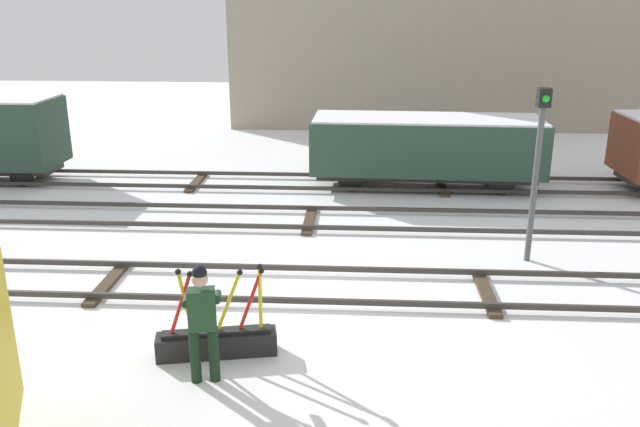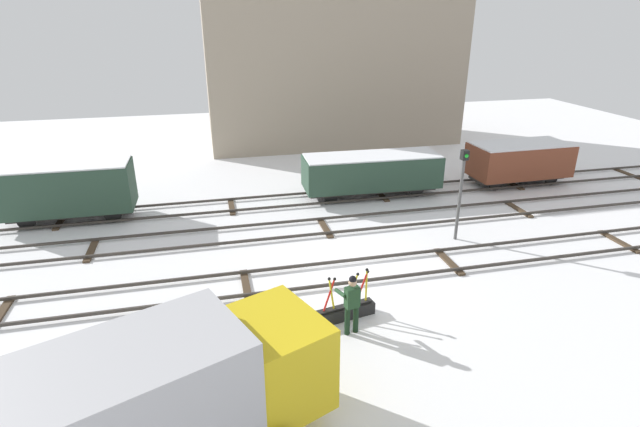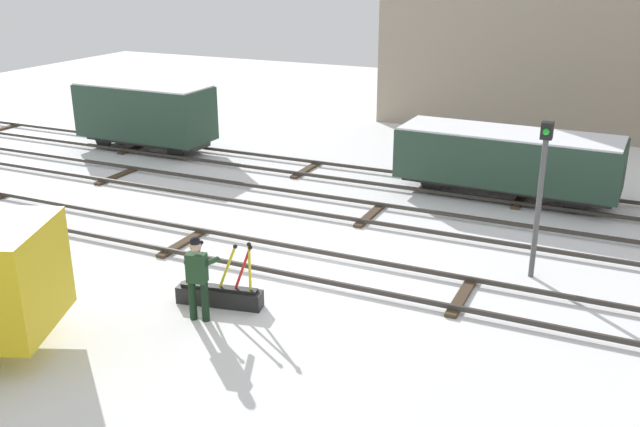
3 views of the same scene
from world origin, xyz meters
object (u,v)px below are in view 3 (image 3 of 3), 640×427
rail_worker (198,273)px  freight_car_mid_siding (507,159)px  switch_lever_frame (220,294)px  signal_post (541,184)px  freight_car_back_track (145,113)px

rail_worker → freight_car_mid_siding: size_ratio=0.28×
switch_lever_frame → signal_post: (5.59, 4.09, 1.93)m
freight_car_mid_siding → freight_car_back_track: 13.06m
switch_lever_frame → freight_car_mid_siding: (3.96, 9.40, 0.93)m
switch_lever_frame → freight_car_back_track: freight_car_back_track is taller
switch_lever_frame → rail_worker: size_ratio=1.04×
freight_car_mid_siding → freight_car_back_track: bearing=-178.3°
freight_car_back_track → rail_worker: bearing=-47.5°
switch_lever_frame → freight_car_back_track: size_ratio=0.36×
signal_post → freight_car_mid_siding: (-1.62, 5.31, -1.00)m
switch_lever_frame → signal_post: size_ratio=0.52×
signal_post → freight_car_back_track: size_ratio=0.70×
signal_post → freight_car_back_track: bearing=160.1°
switch_lever_frame → freight_car_mid_siding: bearing=56.0°
freight_car_mid_siding → signal_post: bearing=-71.3°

